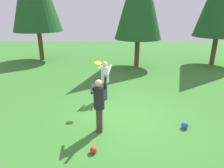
{
  "coord_description": "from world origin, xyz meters",
  "views": [
    {
      "loc": [
        -0.17,
        -6.42,
        3.67
      ],
      "look_at": [
        -0.51,
        0.73,
        1.05
      ],
      "focal_mm": 31.68,
      "sensor_mm": 36.0,
      "label": 1
    }
  ],
  "objects_px": {
    "person_catcher": "(105,77)",
    "ball_blue": "(185,125)",
    "person_thrower": "(99,101)",
    "frisbee": "(98,63)",
    "ball_red": "(93,150)"
  },
  "relations": [
    {
      "from": "person_catcher",
      "to": "ball_blue",
      "type": "bearing_deg",
      "value": 64.59
    },
    {
      "from": "person_thrower",
      "to": "person_catcher",
      "type": "relative_size",
      "value": 1.14
    },
    {
      "from": "person_catcher",
      "to": "ball_blue",
      "type": "xyz_separation_m",
      "value": [
        2.84,
        -2.28,
        -0.9
      ]
    },
    {
      "from": "person_catcher",
      "to": "frisbee",
      "type": "distance_m",
      "value": 1.17
    },
    {
      "from": "ball_blue",
      "to": "person_thrower",
      "type": "bearing_deg",
      "value": -174.2
    },
    {
      "from": "person_thrower",
      "to": "ball_red",
      "type": "xyz_separation_m",
      "value": [
        -0.06,
        -1.08,
        -0.96
      ]
    },
    {
      "from": "person_thrower",
      "to": "ball_red",
      "type": "relative_size",
      "value": 10.0
    },
    {
      "from": "ball_red",
      "to": "ball_blue",
      "type": "distance_m",
      "value": 3.19
    },
    {
      "from": "ball_blue",
      "to": "ball_red",
      "type": "bearing_deg",
      "value": -154.6
    },
    {
      "from": "person_thrower",
      "to": "person_catcher",
      "type": "distance_m",
      "value": 2.56
    },
    {
      "from": "ball_red",
      "to": "ball_blue",
      "type": "xyz_separation_m",
      "value": [
        2.88,
        1.37,
        0.02
      ]
    },
    {
      "from": "frisbee",
      "to": "person_thrower",
      "type": "bearing_deg",
      "value": -83.19
    },
    {
      "from": "frisbee",
      "to": "ball_blue",
      "type": "relative_size",
      "value": 1.52
    },
    {
      "from": "ball_red",
      "to": "person_catcher",
      "type": "bearing_deg",
      "value": 89.34
    },
    {
      "from": "frisbee",
      "to": "ball_red",
      "type": "height_order",
      "value": "frisbee"
    }
  ]
}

